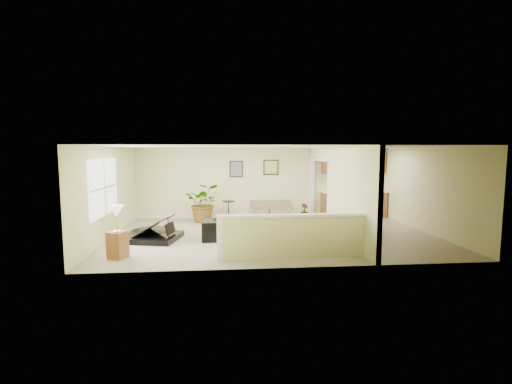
{
  "coord_description": "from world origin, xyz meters",
  "views": [
    {
      "loc": [
        -1.42,
        -10.27,
        2.37
      ],
      "look_at": [
        -0.47,
        0.4,
        1.2
      ],
      "focal_mm": 26.0,
      "sensor_mm": 36.0,
      "label": 1
    }
  ],
  "objects": [
    {
      "name": "back_wall",
      "position": [
        0.0,
        3.0,
        1.25
      ],
      "size": [
        9.0,
        0.04,
        2.5
      ],
      "primitive_type": "cube",
      "color": "#EBEAA0",
      "rests_on": "floor"
    },
    {
      "name": "pony_half_wall",
      "position": [
        0.08,
        -2.3,
        0.52
      ],
      "size": [
        3.42,
        0.22,
        1.0
      ],
      "color": "#EBEAA0",
      "rests_on": "floor"
    },
    {
      "name": "palm_plant",
      "position": [
        -2.07,
        2.2,
        0.64
      ],
      "size": [
        1.2,
        1.05,
        1.31
      ],
      "color": "black",
      "rests_on": "floor"
    },
    {
      "name": "small_plant",
      "position": [
        1.45,
        2.54,
        0.22
      ],
      "size": [
        0.39,
        0.39,
        0.53
      ],
      "color": "black",
      "rests_on": "floor"
    },
    {
      "name": "piano",
      "position": [
        -3.42,
        -0.15,
        0.58
      ],
      "size": [
        1.93,
        1.95,
        1.39
      ],
      "rotation": [
        0.0,
        0.0,
        -0.22
      ],
      "color": "black",
      "rests_on": "floor"
    },
    {
      "name": "loveseat",
      "position": [
        0.21,
        2.7,
        0.31
      ],
      "size": [
        1.51,
        0.96,
        0.82
      ],
      "rotation": [
        0.0,
        0.0,
        -0.11
      ],
      "color": "#997E61",
      "rests_on": "floor"
    },
    {
      "name": "kitchen_vinyl",
      "position": [
        3.15,
        0.0,
        0.0
      ],
      "size": [
        2.7,
        6.0,
        0.01
      ],
      "primitive_type": "cube",
      "color": "gray",
      "rests_on": "floor"
    },
    {
      "name": "floor",
      "position": [
        0.0,
        0.0,
        0.0
      ],
      "size": [
        9.0,
        9.0,
        0.0
      ],
      "primitive_type": "plane",
      "color": "tan",
      "rests_on": "ground"
    },
    {
      "name": "front_wall",
      "position": [
        0.0,
        -3.0,
        1.25
      ],
      "size": [
        9.0,
        0.04,
        2.5
      ],
      "primitive_type": "cube",
      "color": "#EBEAA0",
      "rests_on": "floor"
    },
    {
      "name": "lamp_stand",
      "position": [
        -3.78,
        -1.96,
        0.5
      ],
      "size": [
        0.46,
        0.46,
        1.19
      ],
      "color": "brown",
      "rests_on": "floor"
    },
    {
      "name": "ceiling",
      "position": [
        0.0,
        0.0,
        2.5
      ],
      "size": [
        9.0,
        6.0,
        0.04
      ],
      "primitive_type": "cube",
      "color": "white",
      "rests_on": "back_wall"
    },
    {
      "name": "right_wall",
      "position": [
        4.5,
        0.0,
        1.25
      ],
      "size": [
        0.04,
        6.0,
        2.5
      ],
      "primitive_type": "cube",
      "color": "#EBEAA0",
      "rests_on": "floor"
    },
    {
      "name": "left_window",
      "position": [
        -4.49,
        -0.5,
        1.45
      ],
      "size": [
        0.05,
        2.15,
        1.45
      ],
      "primitive_type": "cube",
      "color": "white",
      "rests_on": "left_wall"
    },
    {
      "name": "interior_partition",
      "position": [
        1.8,
        0.25,
        1.22
      ],
      "size": [
        0.18,
        5.99,
        2.5
      ],
      "color": "#EBEAA0",
      "rests_on": "floor"
    },
    {
      "name": "piano_bench",
      "position": [
        -1.79,
        -0.38,
        0.26
      ],
      "size": [
        0.4,
        0.79,
        0.53
      ],
      "primitive_type": "cube",
      "rotation": [
        0.0,
        0.0,
        0.0
      ],
      "color": "black",
      "rests_on": "floor"
    },
    {
      "name": "wall_art_left",
      "position": [
        -0.95,
        2.97,
        1.75
      ],
      "size": [
        0.48,
        0.04,
        0.58
      ],
      "color": "#332312",
      "rests_on": "back_wall"
    },
    {
      "name": "left_wall",
      "position": [
        -4.5,
        0.0,
        1.25
      ],
      "size": [
        0.04,
        6.0,
        2.5
      ],
      "primitive_type": "cube",
      "color": "#EBEAA0",
      "rests_on": "floor"
    },
    {
      "name": "accent_table",
      "position": [
        -1.25,
        2.5,
        0.42
      ],
      "size": [
        0.46,
        0.46,
        0.66
      ],
      "color": "black",
      "rests_on": "floor"
    },
    {
      "name": "kitchen_cabinets",
      "position": [
        3.19,
        2.73,
        0.87
      ],
      "size": [
        2.36,
        0.65,
        2.33
      ],
      "color": "brown",
      "rests_on": "floor"
    },
    {
      "name": "wall_mirror",
      "position": [
        0.3,
        2.97,
        1.8
      ],
      "size": [
        0.55,
        0.04,
        0.55
      ],
      "color": "#332312",
      "rests_on": "back_wall"
    }
  ]
}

